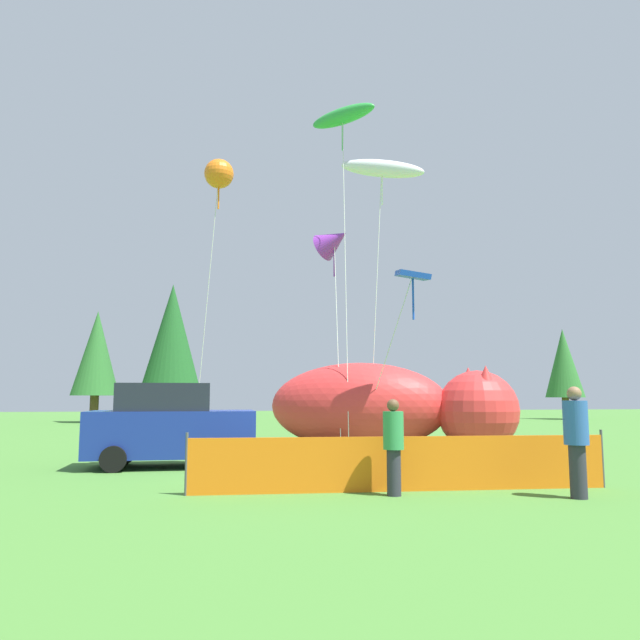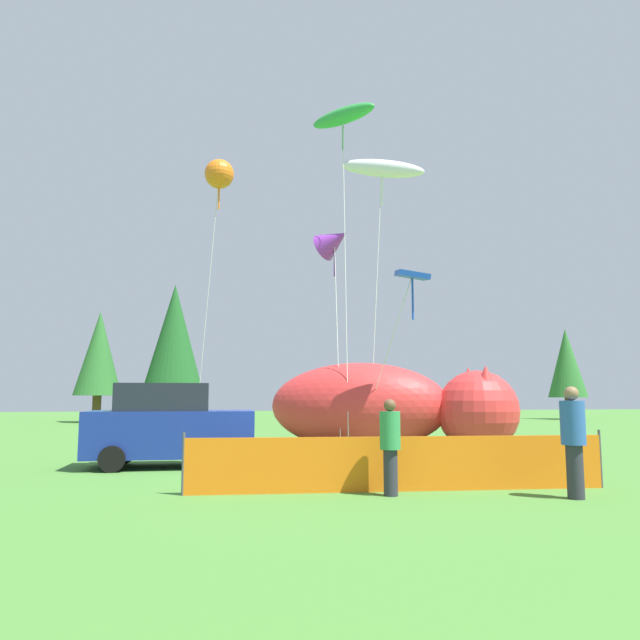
% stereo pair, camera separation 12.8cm
% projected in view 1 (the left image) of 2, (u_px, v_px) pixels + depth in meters
% --- Properties ---
extents(ground_plane, '(120.00, 120.00, 0.00)m').
position_uv_depth(ground_plane, '(302.00, 471.00, 14.26)').
color(ground_plane, '#477F33').
extents(parked_car, '(4.00, 2.06, 2.02)m').
position_uv_depth(parked_car, '(170.00, 426.00, 15.24)').
color(parked_car, navy).
rests_on(parked_car, ground).
extents(folding_chair, '(0.59, 0.59, 0.88)m').
position_uv_depth(folding_chair, '(396.00, 450.00, 13.89)').
color(folding_chair, black).
rests_on(folding_chair, ground).
extents(inflatable_cat, '(7.90, 5.21, 2.79)m').
position_uv_depth(inflatable_cat, '(385.00, 410.00, 19.96)').
color(inflatable_cat, red).
rests_on(inflatable_cat, ground).
extents(safety_fence, '(7.78, 0.55, 1.08)m').
position_uv_depth(safety_fence, '(403.00, 464.00, 11.32)').
color(safety_fence, orange).
rests_on(safety_fence, ground).
extents(spectator_in_green_shirt, '(0.36, 0.36, 1.66)m').
position_uv_depth(spectator_in_green_shirt, '(393.00, 443.00, 10.87)').
color(spectator_in_green_shirt, '#2D2D38').
rests_on(spectator_in_green_shirt, ground).
extents(spectator_in_blue_shirt, '(0.41, 0.41, 1.88)m').
position_uv_depth(spectator_in_blue_shirt, '(576.00, 437.00, 10.59)').
color(spectator_in_blue_shirt, '#2D2D38').
rests_on(spectator_in_blue_shirt, ground).
extents(kite_purple_delta, '(1.72, 3.43, 7.89)m').
position_uv_depth(kite_purple_delta, '(334.00, 241.00, 22.07)').
color(kite_purple_delta, silver).
rests_on(kite_purple_delta, ground).
extents(kite_orange_flower, '(1.21, 1.05, 10.15)m').
position_uv_depth(kite_orange_flower, '(219.00, 174.00, 22.30)').
color(kite_orange_flower, silver).
rests_on(kite_orange_flower, ground).
extents(kite_green_fish, '(2.31, 4.35, 12.34)m').
position_uv_depth(kite_green_fish, '(342.00, 117.00, 22.76)').
color(kite_green_fish, silver).
rests_on(kite_green_fish, ground).
extents(kite_blue_box, '(1.68, 2.78, 5.41)m').
position_uv_depth(kite_blue_box, '(412.00, 278.00, 18.03)').
color(kite_blue_box, silver).
rests_on(kite_blue_box, ground).
extents(kite_white_ghost, '(2.96, 2.27, 10.27)m').
position_uv_depth(kite_white_ghost, '(382.00, 169.00, 21.61)').
color(kite_white_ghost, silver).
rests_on(kite_white_ghost, ground).
extents(horizon_tree_east, '(3.88, 3.88, 9.25)m').
position_uv_depth(horizon_tree_east, '(172.00, 337.00, 41.78)').
color(horizon_tree_east, brown).
rests_on(horizon_tree_east, ground).
extents(horizon_tree_west, '(3.11, 3.11, 7.41)m').
position_uv_depth(horizon_tree_west, '(96.00, 353.00, 41.58)').
color(horizon_tree_west, brown).
rests_on(horizon_tree_west, ground).
extents(horizon_tree_mid, '(2.86, 2.86, 6.83)m').
position_uv_depth(horizon_tree_mid, '(564.00, 363.00, 47.31)').
color(horizon_tree_mid, brown).
rests_on(horizon_tree_mid, ground).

